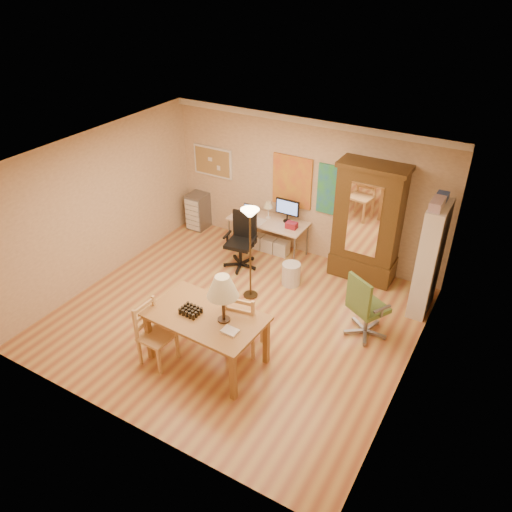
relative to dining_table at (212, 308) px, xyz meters
The scene contains 16 objects.
floor 1.43m from the dining_table, 105.31° to the left, with size 5.50×5.50×0.00m, color #A55F3A.
crown_molding 3.86m from the dining_table, 94.56° to the left, with size 5.50×0.08×0.12m, color white.
corkboard 4.22m from the dining_table, 123.76° to the left, with size 0.90×0.04×0.62m, color #9C7849.
art_panel_left 3.55m from the dining_table, 98.61° to the left, with size 0.80×0.04×1.00m, color gold.
art_panel_right 3.53m from the dining_table, 83.88° to the left, with size 0.75×0.04×0.95m, color teal.
dining_table is the anchor object (origin of this frame).
ladder_chair_back 0.70m from the dining_table, 63.90° to the left, with size 0.56×0.54×1.05m.
ladder_chair_left 0.98m from the dining_table, 152.04° to the right, with size 0.45×0.47×0.98m.
torchiere_lamp 1.75m from the dining_table, 102.67° to the left, with size 0.30×0.30×1.67m.
computer_desk 3.31m from the dining_table, 104.37° to the left, with size 1.54×0.67×1.16m.
office_chair_black 2.74m from the dining_table, 112.96° to the left, with size 0.65×0.65×1.06m.
office_chair_green 2.46m from the dining_table, 44.93° to the left, with size 0.68×0.69×1.10m.
drawer_cart 4.27m from the dining_table, 128.67° to the left, with size 0.39×0.46×0.77m.
armoire 3.42m from the dining_table, 71.67° to the left, with size 1.19×0.56×2.19m.
bookshelf 3.61m from the dining_table, 51.05° to the left, with size 0.29×0.76×1.91m.
wastebin 2.47m from the dining_table, 88.32° to the left, with size 0.33×0.33×0.42m, color silver.
Camera 1 is at (3.53, -5.42, 5.15)m, focal length 35.00 mm.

